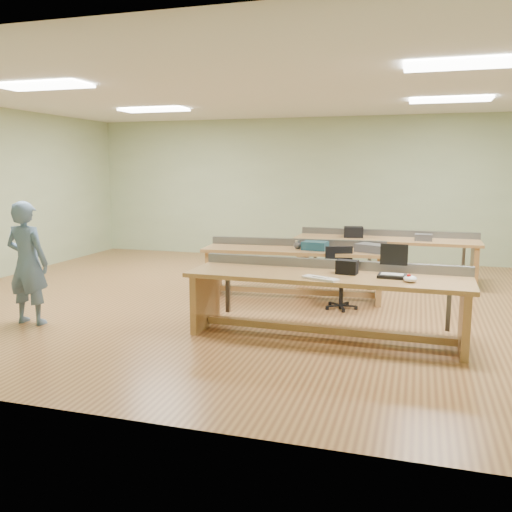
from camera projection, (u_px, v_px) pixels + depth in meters
name	position (u px, v px, depth m)	size (l,w,h in m)	color
floor	(265.00, 301.00, 8.02)	(10.00, 10.00, 0.00)	#A2703D
ceiling	(266.00, 91.00, 7.53)	(10.00, 10.00, 0.00)	silver
wall_back	(316.00, 189.00, 11.56)	(10.00, 0.04, 3.00)	#A5B98C
wall_front	(118.00, 229.00, 3.99)	(10.00, 0.04, 3.00)	#A5B98C
fluor_panels	(266.00, 94.00, 7.54)	(6.20, 3.50, 0.03)	white
workbench_front	(327.00, 290.00, 6.21)	(3.20, 0.91, 0.86)	#B67C4C
workbench_mid	(294.00, 261.00, 8.17)	(2.76, 0.92, 0.86)	#B67C4C
workbench_back	(385.00, 249.00, 9.34)	(3.09, 0.86, 0.86)	#B67C4C
person	(27.00, 263.00, 6.74)	(0.57, 0.37, 1.55)	slate
laptop_base	(392.00, 276.00, 5.98)	(0.30, 0.25, 0.03)	black
laptop_screen	(394.00, 255.00, 6.05)	(0.30, 0.01, 0.24)	black
keyboard	(320.00, 278.00, 5.87)	(0.41, 0.14, 0.02)	beige
trackball_mouse	(410.00, 279.00, 5.74)	(0.14, 0.17, 0.07)	white
camera_bag	(347.00, 267.00, 6.16)	(0.24, 0.15, 0.16)	black
task_chair	(341.00, 286.00, 7.57)	(0.59, 0.59, 0.85)	black
parts_bin_teal	(315.00, 246.00, 7.99)	(0.35, 0.27, 0.12)	#153745
parts_bin_grey	(372.00, 248.00, 7.77)	(0.43, 0.27, 0.12)	#3E3E41
mug	(298.00, 246.00, 8.11)	(0.12, 0.12, 0.09)	#3E3E41
drinks_can	(297.00, 244.00, 8.13)	(0.07, 0.07, 0.12)	#BABABF
storage_box_back	(353.00, 232.00, 9.42)	(0.32, 0.23, 0.19)	black
tray_back	(423.00, 237.00, 8.99)	(0.28, 0.21, 0.11)	#3E3E41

